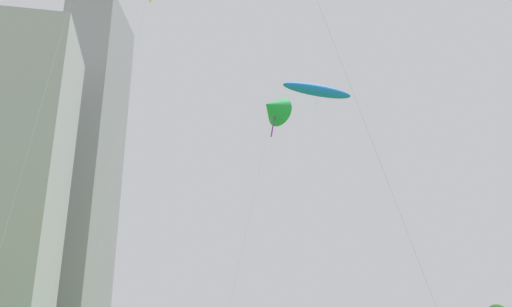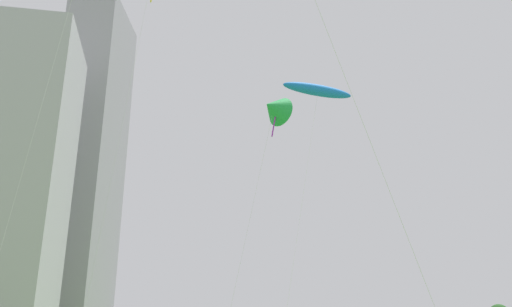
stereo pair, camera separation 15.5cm
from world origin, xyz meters
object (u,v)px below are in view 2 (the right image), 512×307
object	(u,v)px
distant_highrise_1	(3,177)
kite_flying_4	(318,90)
kite_flying_0	(274,108)
distant_highrise_0	(89,163)

from	to	relation	value
distant_highrise_1	kite_flying_4	bearing A→B (deg)	-64.07
kite_flying_0	kite_flying_4	bearing A→B (deg)	-82.57
distant_highrise_1	kite_flying_0	bearing A→B (deg)	-61.59
kite_flying_4	distant_highrise_0	xyz separation A→B (m)	(-41.84, 125.96, 35.45)
kite_flying_0	distant_highrise_1	distance (m)	93.55
kite_flying_0	distant_highrise_0	xyz separation A→B (m)	(-40.50, 115.72, 32.11)
distant_highrise_0	distant_highrise_1	world-z (taller)	distant_highrise_0
kite_flying_0	distant_highrise_0	distance (m)	126.74
kite_flying_0	kite_flying_4	distance (m)	10.86
distant_highrise_0	kite_flying_0	bearing A→B (deg)	-63.11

